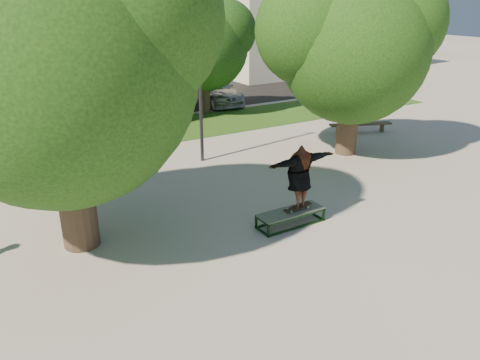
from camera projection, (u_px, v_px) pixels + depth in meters
ground at (254, 220)px, 12.32m from camera, size 120.00×120.00×0.00m
grass_strip at (156, 131)px, 20.37m from camera, size 30.00×4.00×0.02m
asphalt_strip at (93, 106)px, 25.08m from camera, size 40.00×8.00×0.01m
tree_left at (50, 53)px, 9.52m from camera, size 6.96×5.95×7.12m
tree_right at (351, 40)px, 16.13m from camera, size 6.24×5.33×6.51m
bg_tree_mid at (81, 34)px, 19.97m from camera, size 5.76×4.92×6.24m
bg_tree_right at (202, 41)px, 22.40m from camera, size 5.04×4.31×5.43m
lamppost at (200, 71)px, 15.64m from camera, size 0.25×0.15×6.11m
side_building at (296, 17)px, 37.05m from camera, size 15.00×10.00×8.00m
grind_box at (291, 218)px, 12.01m from camera, size 1.80×0.60×0.38m
skater_rig at (299, 177)px, 11.72m from camera, size 2.05×0.62×1.73m
bench at (360, 125)px, 20.09m from camera, size 2.69×1.32×0.42m
car_dark at (80, 92)px, 24.97m from camera, size 2.07×4.63×1.47m
car_grey at (115, 92)px, 25.08m from camera, size 2.59×5.22×1.42m
car_silver_b at (214, 90)px, 25.71m from camera, size 2.31×4.94×1.40m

